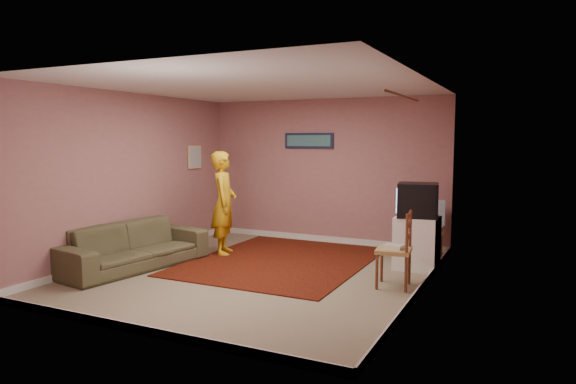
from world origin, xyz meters
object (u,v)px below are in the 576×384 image
at_px(tv_cabinet, 417,243).
at_px(chair_a, 431,224).
at_px(sofa, 133,246).
at_px(person, 224,203).
at_px(chair_b, 394,241).
at_px(crt_tv, 418,200).

height_order(tv_cabinet, chair_a, chair_a).
bearing_deg(tv_cabinet, sofa, -154.89).
bearing_deg(person, chair_b, -127.33).
bearing_deg(tv_cabinet, chair_a, 86.35).
distance_m(tv_cabinet, chair_b, 1.09).
relative_size(chair_a, person, 0.28).
relative_size(crt_tv, sofa, 0.29).
xyz_separation_m(chair_a, sofa, (-3.80, -2.54, -0.21)).
bearing_deg(crt_tv, sofa, -164.42).
bearing_deg(chair_a, person, -169.02).
bearing_deg(sofa, person, -17.71).
height_order(tv_cabinet, chair_b, chair_b).
relative_size(tv_cabinet, chair_b, 1.43).
bearing_deg(chair_b, sofa, -85.62).
height_order(crt_tv, chair_b, crt_tv).
distance_m(tv_cabinet, crt_tv, 0.63).
height_order(crt_tv, chair_a, crt_tv).
height_order(crt_tv, person, person).
bearing_deg(chair_a, crt_tv, -103.96).
relative_size(crt_tv, chair_b, 1.21).
distance_m(chair_a, sofa, 4.58).
relative_size(chair_a, sofa, 0.21).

